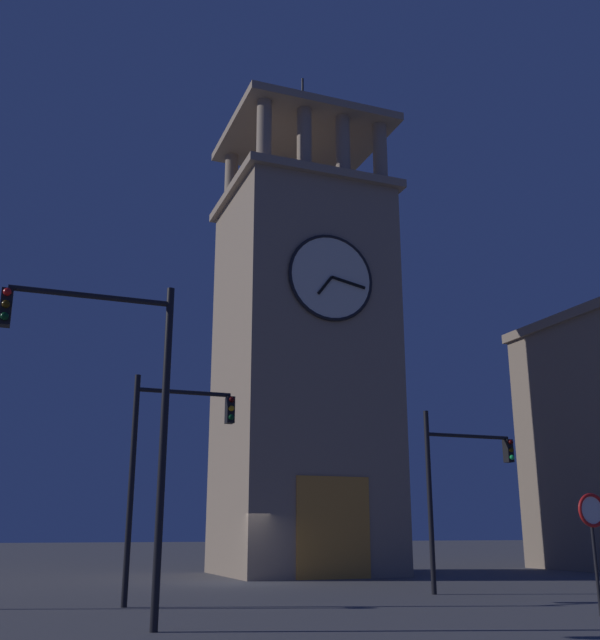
% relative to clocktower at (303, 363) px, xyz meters
% --- Properties ---
extents(ground_plane, '(200.00, 200.00, 0.00)m').
position_rel_clocktower_xyz_m(ground_plane, '(3.94, 4.28, -9.46)').
color(ground_plane, '#4C4C51').
extents(clocktower, '(7.77, 7.38, 24.87)m').
position_rel_clocktower_xyz_m(clocktower, '(0.00, 0.00, 0.00)').
color(clocktower, gray).
rests_on(clocktower, ground_plane).
extents(traffic_signal_near, '(3.26, 0.41, 5.57)m').
position_rel_clocktower_xyz_m(traffic_signal_near, '(-1.02, 11.05, -5.91)').
color(traffic_signal_near, black).
rests_on(traffic_signal_near, ground_plane).
extents(traffic_signal_mid, '(3.44, 0.41, 6.88)m').
position_rel_clocktower_xyz_m(traffic_signal_mid, '(10.44, 16.64, -4.93)').
color(traffic_signal_mid, black).
rests_on(traffic_signal_mid, ground_plane).
extents(traffic_signal_far, '(2.81, 0.41, 5.95)m').
position_rel_clocktower_xyz_m(traffic_signal_far, '(8.50, 11.68, -5.57)').
color(traffic_signal_far, black).
rests_on(traffic_signal_far, ground_plane).
extents(no_horn_sign, '(0.78, 0.14, 2.71)m').
position_rel_clocktower_xyz_m(no_horn_sign, '(-0.42, 17.58, -7.35)').
color(no_horn_sign, black).
rests_on(no_horn_sign, ground_plane).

